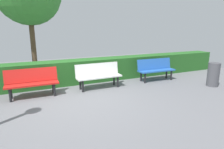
# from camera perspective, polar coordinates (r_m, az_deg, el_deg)

# --- Properties ---
(ground_plane) EXTENTS (16.29, 16.29, 0.00)m
(ground_plane) POSITION_cam_1_polar(r_m,az_deg,el_deg) (5.79, -10.19, -7.18)
(ground_plane) COLOR slate
(bench_blue) EXTENTS (1.55, 0.52, 0.86)m
(bench_blue) POSITION_cam_1_polar(r_m,az_deg,el_deg) (7.79, 12.99, 1.78)
(bench_blue) COLOR blue
(bench_blue) RESTS_ON ground_plane
(bench_white) EXTENTS (1.59, 0.47, 0.86)m
(bench_white) POSITION_cam_1_polar(r_m,az_deg,el_deg) (6.62, -4.10, 0.02)
(bench_white) COLOR white
(bench_white) RESTS_ON ground_plane
(bench_red) EXTENTS (1.52, 0.48, 0.86)m
(bench_red) POSITION_cam_1_polar(r_m,az_deg,el_deg) (6.23, -22.92, -1.93)
(bench_red) COLOR red
(bench_red) RESTS_ON ground_plane
(hedge_row) EXTENTS (12.29, 0.75, 0.88)m
(hedge_row) POSITION_cam_1_polar(r_m,az_deg,el_deg) (7.53, -6.06, 1.32)
(hedge_row) COLOR #266023
(hedge_row) RESTS_ON ground_plane
(trash_bin) EXTENTS (0.41, 0.41, 0.85)m
(trash_bin) POSITION_cam_1_polar(r_m,az_deg,el_deg) (7.75, 28.18, 0.01)
(trash_bin) COLOR #4C4C51
(trash_bin) RESTS_ON ground_plane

